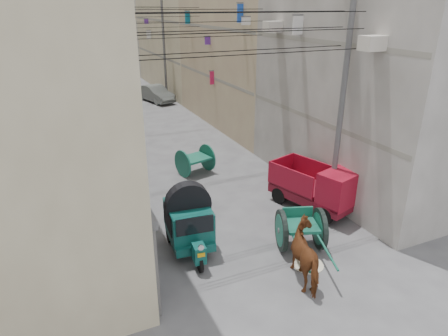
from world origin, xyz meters
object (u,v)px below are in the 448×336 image
tonga_cart (301,229)px  distant_car_grey (156,94)px  mini_truck (321,190)px  horse (309,255)px  distant_car_green (86,72)px  feed_sack (308,261)px  distant_car_white (124,101)px  auto_rickshaw (189,220)px  second_cart (195,160)px

tonga_cart → distant_car_grey: size_ratio=0.81×
mini_truck → horse: size_ratio=1.84×
tonga_cart → distant_car_green: bearing=112.7°
feed_sack → horse: horse is taller
horse → feed_sack: bearing=-115.9°
horse → distant_car_white: bearing=-76.5°
distant_car_green → horse: bearing=88.5°
distant_car_grey → horse: bearing=-110.3°
tonga_cart → horse: size_ratio=1.63×
distant_car_grey → distant_car_green: 14.58m
mini_truck → distant_car_grey: bearing=75.2°
horse → distant_car_grey: (2.02, 24.36, -0.18)m
auto_rickshaw → feed_sack: bearing=-32.1°
feed_sack → auto_rickshaw: bearing=142.1°
distant_car_grey → distant_car_white: bearing=-173.1°
mini_truck → distant_car_green: bearing=80.6°
mini_truck → feed_sack: mini_truck is taller
mini_truck → feed_sack: bearing=-148.7°
horse → tonga_cart: bearing=-104.4°
horse → auto_rickshaw: bearing=-36.9°
mini_truck → horse: bearing=-148.0°
feed_sack → tonga_cart: bearing=72.6°
second_cart → feed_sack: (0.68, -8.25, -0.55)m
mini_truck → second_cart: 6.34m
second_cart → horse: 8.83m
mini_truck → distant_car_white: bearing=83.2°
auto_rickshaw → distant_car_grey: size_ratio=0.65×
auto_rickshaw → distant_car_grey: bearing=83.6°
feed_sack → distant_car_grey: bearing=86.2°
horse → distant_car_white: horse is taller
second_cart → feed_sack: bearing=-99.6°
distant_car_white → feed_sack: bearing=106.8°
auto_rickshaw → mini_truck: mini_truck is taller
feed_sack → distant_car_grey: 23.85m
distant_car_green → second_cart: bearing=88.9°
distant_car_green → tonga_cart: bearing=89.8°
auto_rickshaw → tonga_cart: size_ratio=0.81×
second_cart → distant_car_green: distant_car_green is taller
auto_rickshaw → tonga_cart: bearing=-17.8°
mini_truck → distant_car_green: size_ratio=0.81×
mini_truck → feed_sack: (-2.41, -2.72, -0.76)m
second_cart → distant_car_grey: bearing=67.3°
auto_rickshaw → second_cart: 6.34m
tonga_cart → second_cart: tonga_cart is taller
tonga_cart → mini_truck: (2.13, 1.80, 0.19)m
second_cart → distant_car_green: 29.63m
feed_sack → distant_car_white: size_ratio=0.19×
tonga_cart → feed_sack: bearing=-88.7°
distant_car_green → feed_sack: bearing=89.3°
auto_rickshaw → tonga_cart: auto_rickshaw is taller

